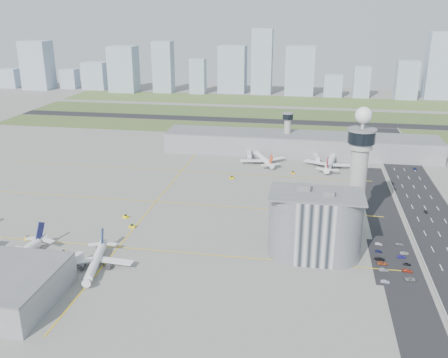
% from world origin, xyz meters
% --- Properties ---
extents(ground, '(1000.00, 1000.00, 0.00)m').
position_xyz_m(ground, '(0.00, 0.00, 0.00)').
color(ground, gray).
extents(grass_strip_0, '(480.00, 50.00, 0.08)m').
position_xyz_m(grass_strip_0, '(-20.00, 225.00, 0.04)').
color(grass_strip_0, '#425327').
rests_on(grass_strip_0, ground).
extents(grass_strip_1, '(480.00, 60.00, 0.08)m').
position_xyz_m(grass_strip_1, '(-20.00, 300.00, 0.04)').
color(grass_strip_1, '#4A6630').
rests_on(grass_strip_1, ground).
extents(grass_strip_2, '(480.00, 70.00, 0.08)m').
position_xyz_m(grass_strip_2, '(-20.00, 380.00, 0.04)').
color(grass_strip_2, '#567035').
rests_on(grass_strip_2, ground).
extents(runway, '(480.00, 22.00, 0.10)m').
position_xyz_m(runway, '(-20.00, 262.00, 0.06)').
color(runway, black).
rests_on(runway, ground).
extents(highway, '(28.00, 500.00, 0.10)m').
position_xyz_m(highway, '(115.00, 0.00, 0.05)').
color(highway, black).
rests_on(highway, ground).
extents(barrier_left, '(0.60, 500.00, 1.20)m').
position_xyz_m(barrier_left, '(101.00, 0.00, 0.60)').
color(barrier_left, '#9E9E99').
rests_on(barrier_left, ground).
extents(landside_road, '(18.00, 260.00, 0.08)m').
position_xyz_m(landside_road, '(90.00, -10.00, 0.04)').
color(landside_road, black).
rests_on(landside_road, ground).
extents(parking_lot, '(20.00, 44.00, 0.10)m').
position_xyz_m(parking_lot, '(88.00, -22.00, 0.05)').
color(parking_lot, black).
rests_on(parking_lot, ground).
extents(taxiway_line_h_0, '(260.00, 0.60, 0.01)m').
position_xyz_m(taxiway_line_h_0, '(-40.00, -30.00, 0.01)').
color(taxiway_line_h_0, yellow).
rests_on(taxiway_line_h_0, ground).
extents(taxiway_line_h_1, '(260.00, 0.60, 0.01)m').
position_xyz_m(taxiway_line_h_1, '(-40.00, 30.00, 0.01)').
color(taxiway_line_h_1, yellow).
rests_on(taxiway_line_h_1, ground).
extents(taxiway_line_h_2, '(260.00, 0.60, 0.01)m').
position_xyz_m(taxiway_line_h_2, '(-40.00, 90.00, 0.01)').
color(taxiway_line_h_2, yellow).
rests_on(taxiway_line_h_2, ground).
extents(taxiway_line_v, '(0.60, 260.00, 0.01)m').
position_xyz_m(taxiway_line_v, '(-40.00, 30.00, 0.01)').
color(taxiway_line_v, yellow).
rests_on(taxiway_line_v, ground).
extents(control_tower, '(14.00, 14.00, 64.50)m').
position_xyz_m(control_tower, '(72.00, 8.00, 35.04)').
color(control_tower, '#ADAAA5').
rests_on(control_tower, ground).
extents(secondary_tower, '(8.60, 8.60, 31.90)m').
position_xyz_m(secondary_tower, '(30.00, 150.00, 18.80)').
color(secondary_tower, '#ADAAA5').
rests_on(secondary_tower, ground).
extents(admin_building, '(42.00, 24.00, 33.50)m').
position_xyz_m(admin_building, '(51.99, -22.00, 15.30)').
color(admin_building, '#B2B2B7').
rests_on(admin_building, ground).
extents(terminal_pier, '(210.00, 32.00, 15.80)m').
position_xyz_m(terminal_pier, '(40.00, 148.00, 7.90)').
color(terminal_pier, gray).
rests_on(terminal_pier, ground).
extents(airplane_near_b, '(42.19, 48.04, 12.36)m').
position_xyz_m(airplane_near_b, '(-78.62, -54.70, 6.18)').
color(airplane_near_b, white).
rests_on(airplane_near_b, ground).
extents(airplane_near_c, '(40.91, 45.43, 11.00)m').
position_xyz_m(airplane_near_c, '(-42.20, -50.96, 5.50)').
color(airplane_near_c, white).
rests_on(airplane_near_c, ground).
extents(airplane_far_a, '(48.76, 51.80, 11.49)m').
position_xyz_m(airplane_far_a, '(14.09, 119.45, 5.74)').
color(airplane_far_a, white).
rests_on(airplane_far_a, ground).
extents(airplane_far_b, '(44.46, 50.14, 12.60)m').
position_xyz_m(airplane_far_b, '(63.32, 117.65, 6.30)').
color(airplane_far_b, white).
rests_on(airplane_far_b, ground).
extents(jet_bridge_near_2, '(5.39, 14.31, 5.70)m').
position_xyz_m(jet_bridge_near_2, '(-53.00, -61.00, 2.85)').
color(jet_bridge_near_2, silver).
rests_on(jet_bridge_near_2, ground).
extents(jet_bridge_far_0, '(5.39, 14.31, 5.70)m').
position_xyz_m(jet_bridge_far_0, '(2.00, 132.00, 2.85)').
color(jet_bridge_far_0, silver).
rests_on(jet_bridge_far_0, ground).
extents(jet_bridge_far_1, '(5.39, 14.31, 5.70)m').
position_xyz_m(jet_bridge_far_1, '(52.00, 132.00, 2.85)').
color(jet_bridge_far_1, silver).
rests_on(jet_bridge_far_1, ground).
extents(tug_0, '(3.82, 3.89, 1.88)m').
position_xyz_m(tug_0, '(-87.09, -29.78, 0.94)').
color(tug_0, yellow).
rests_on(tug_0, ground).
extents(tug_1, '(3.23, 3.51, 1.68)m').
position_xyz_m(tug_1, '(-62.77, -40.74, 0.84)').
color(tug_1, yellow).
rests_on(tug_1, ground).
extents(tug_2, '(3.35, 2.50, 1.81)m').
position_xyz_m(tug_2, '(-41.32, -7.35, 0.90)').
color(tug_2, yellow).
rests_on(tug_2, ground).
extents(tug_3, '(3.57, 3.18, 1.72)m').
position_xyz_m(tug_3, '(-49.20, 4.47, 0.86)').
color(tug_3, '#F8E604').
rests_on(tug_3, ground).
extents(tug_4, '(3.52, 2.86, 1.78)m').
position_xyz_m(tug_4, '(-2.57, 79.60, 0.89)').
color(tug_4, '#D1BD00').
rests_on(tug_4, ground).
extents(tug_5, '(2.93, 3.50, 1.73)m').
position_xyz_m(tug_5, '(37.41, 96.98, 0.87)').
color(tug_5, '#EEA212').
rests_on(tug_5, ground).
extents(car_lot_0, '(3.79, 1.78, 1.25)m').
position_xyz_m(car_lot_0, '(81.88, -41.39, 0.63)').
color(car_lot_0, white).
rests_on(car_lot_0, ground).
extents(car_lot_1, '(4.04, 1.81, 1.29)m').
position_xyz_m(car_lot_1, '(82.47, -31.45, 0.64)').
color(car_lot_1, slate).
rests_on(car_lot_1, ground).
extents(car_lot_2, '(4.67, 2.35, 1.27)m').
position_xyz_m(car_lot_2, '(82.69, -25.42, 0.63)').
color(car_lot_2, '#B24F27').
rests_on(car_lot_2, ground).
extents(car_lot_3, '(4.65, 2.13, 1.32)m').
position_xyz_m(car_lot_3, '(81.95, -21.43, 0.66)').
color(car_lot_3, black).
rests_on(car_lot_3, ground).
extents(car_lot_4, '(3.29, 1.37, 1.11)m').
position_xyz_m(car_lot_4, '(82.34, -13.42, 0.56)').
color(car_lot_4, navy).
rests_on(car_lot_4, ground).
extents(car_lot_5, '(3.41, 1.56, 1.09)m').
position_xyz_m(car_lot_5, '(83.23, -5.60, 0.54)').
color(car_lot_5, '#BCBBC3').
rests_on(car_lot_5, ground).
extents(car_lot_6, '(4.79, 2.64, 1.27)m').
position_xyz_m(car_lot_6, '(92.70, -37.68, 0.63)').
color(car_lot_6, gray).
rests_on(car_lot_6, ground).
extents(car_lot_7, '(4.61, 2.26, 1.29)m').
position_xyz_m(car_lot_7, '(92.64, -30.52, 0.65)').
color(car_lot_7, '#A12B16').
rests_on(car_lot_7, ground).
extents(car_lot_8, '(3.56, 1.87, 1.16)m').
position_xyz_m(car_lot_8, '(93.41, -24.28, 0.58)').
color(car_lot_8, black).
rests_on(car_lot_8, ground).
extents(car_lot_9, '(4.05, 1.78, 1.30)m').
position_xyz_m(car_lot_9, '(92.06, -17.70, 0.65)').
color(car_lot_9, navy).
rests_on(car_lot_9, ground).
extents(car_lot_10, '(4.19, 2.20, 1.12)m').
position_xyz_m(car_lot_10, '(93.94, -13.46, 0.56)').
color(car_lot_10, silver).
rests_on(car_lot_10, ground).
extents(car_lot_11, '(4.08, 1.82, 1.16)m').
position_xyz_m(car_lot_11, '(93.14, -4.29, 0.58)').
color(car_lot_11, gray).
rests_on(car_lot_11, ground).
extents(car_hw_1, '(1.43, 3.63, 1.18)m').
position_xyz_m(car_hw_1, '(113.89, 40.32, 0.59)').
color(car_hw_1, black).
rests_on(car_hw_1, ground).
extents(car_hw_2, '(2.05, 4.22, 1.16)m').
position_xyz_m(car_hw_2, '(122.41, 121.77, 0.58)').
color(car_hw_2, navy).
rests_on(car_hw_2, ground).
extents(car_hw_4, '(1.73, 3.41, 1.11)m').
position_xyz_m(car_hw_4, '(108.27, 177.79, 0.56)').
color(car_hw_4, gray).
rests_on(car_hw_4, ground).
extents(skyline_bldg_0, '(24.05, 19.24, 26.50)m').
position_xyz_m(skyline_bldg_0, '(-377.77, 421.70, 13.25)').
color(skyline_bldg_0, '#9EADC1').
rests_on(skyline_bldg_0, ground).
extents(skyline_bldg_1, '(37.63, 30.10, 65.60)m').
position_xyz_m(skyline_bldg_1, '(-331.22, 417.61, 32.80)').
color(skyline_bldg_1, '#9EADC1').
rests_on(skyline_bldg_1, ground).
extents(skyline_bldg_2, '(22.81, 18.25, 26.79)m').
position_xyz_m(skyline_bldg_2, '(-291.25, 430.16, 13.39)').
color(skyline_bldg_2, '#9EADC1').
rests_on(skyline_bldg_2, ground).
extents(skyline_bldg_3, '(32.30, 25.84, 36.93)m').
position_xyz_m(skyline_bldg_3, '(-252.58, 431.35, 18.47)').
color(skyline_bldg_3, '#9EADC1').
rests_on(skyline_bldg_3, ground).
extents(skyline_bldg_4, '(35.81, 28.65, 60.36)m').
position_xyz_m(skyline_bldg_4, '(-204.47, 415.19, 30.18)').
color(skyline_bldg_4, '#9EADC1').
rests_on(skyline_bldg_4, ground).
extents(skyline_bldg_5, '(25.49, 20.39, 66.89)m').
position_xyz_m(skyline_bldg_5, '(-150.11, 419.66, 33.44)').
color(skyline_bldg_5, '#9EADC1').
rests_on(skyline_bldg_5, ground).
extents(skyline_bldg_6, '(20.04, 16.03, 45.20)m').
position_xyz_m(skyline_bldg_6, '(-102.68, 417.90, 22.60)').
color(skyline_bldg_6, '#9EADC1').
rests_on(skyline_bldg_6, ground).
extents(skyline_bldg_7, '(35.76, 28.61, 61.22)m').
position_xyz_m(skyline_bldg_7, '(-59.44, 436.89, 30.61)').
color(skyline_bldg_7, '#9EADC1').
rests_on(skyline_bldg_7, ground).
extents(skyline_bldg_8, '(26.33, 21.06, 83.39)m').
position_xyz_m(skyline_bldg_8, '(-19.42, 431.56, 41.69)').
color(skyline_bldg_8, '#9EADC1').
rests_on(skyline_bldg_8, ground).
extents(skyline_bldg_9, '(36.96, 29.57, 62.11)m').
position_xyz_m(skyline_bldg_9, '(30.27, 432.32, 31.06)').
color(skyline_bldg_9, '#9EADC1').
rests_on(skyline_bldg_9, ground).
extents(skyline_bldg_10, '(23.01, 18.41, 27.75)m').
position_xyz_m(skyline_bldg_10, '(73.27, 423.68, 13.87)').
color(skyline_bldg_10, '#9EADC1').
rests_on(skyline_bldg_10, ground).
extents(skyline_bldg_11, '(20.22, 16.18, 38.97)m').
position_xyz_m(skyline_bldg_11, '(108.28, 423.34, 19.48)').
color(skyline_bldg_11, '#9EADC1').
rests_on(skyline_bldg_11, ground).
extents(skyline_bldg_12, '(26.14, 20.92, 46.89)m').
position_xyz_m(skyline_bldg_12, '(162.17, 421.29, 23.44)').
color(skyline_bldg_12, '#9EADC1').
rests_on(skyline_bldg_12, ground).
extents(skyline_bldg_13, '(32.26, 25.81, 81.20)m').
position_xyz_m(skyline_bldg_13, '(201.27, 433.27, 40.60)').
color(skyline_bldg_13, '#9EADC1').
rests_on(skyline_bldg_13, ground).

